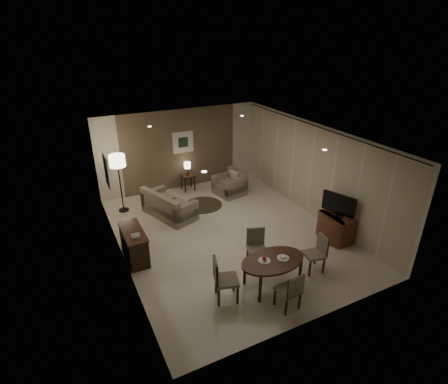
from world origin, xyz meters
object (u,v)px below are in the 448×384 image
dining_table (272,273)px  chair_right (314,254)px  sofa (169,203)px  console_desk (134,244)px  chair_far (257,249)px  chair_near (288,290)px  floor_lamp (120,184)px  side_table (188,182)px  armchair (230,183)px  chair_left (227,279)px  tv_cabinet (336,227)px

dining_table → chair_right: (1.13, 0.03, 0.10)m
sofa → console_desk: bearing=119.5°
chair_far → chair_right: (1.06, -0.71, -0.01)m
console_desk → chair_near: chair_near is taller
chair_right → dining_table: bearing=-79.5°
floor_lamp → side_table: bearing=13.3°
armchair → floor_lamp: floor_lamp is taller
side_table → chair_far: bearing=-91.6°
chair_left → floor_lamp: bearing=29.3°
sofa → chair_near: bearing=170.5°
side_table → floor_lamp: 2.46m
dining_table → sofa: (-0.95, 3.98, 0.06)m
console_desk → armchair: size_ratio=1.34×
dining_table → armchair: 4.69m
console_desk → chair_near: size_ratio=1.41×
side_table → floor_lamp: (-2.32, -0.55, 0.62)m
chair_left → chair_right: chair_left is taller
console_desk → dining_table: size_ratio=0.84×
armchair → floor_lamp: size_ratio=0.50×
armchair → side_table: (-1.11, 0.94, -0.12)m
chair_far → side_table: bearing=107.8°
chair_far → sofa: chair_far is taller
tv_cabinet → chair_near: chair_near is taller
console_desk → armchair: 4.29m
dining_table → armchair: size_ratio=1.59×
dining_table → floor_lamp: size_ratio=0.80×
chair_left → side_table: bearing=3.7°
console_desk → tv_cabinet: 5.11m
tv_cabinet → chair_left: (-3.56, -0.73, 0.12)m
console_desk → tv_cabinet: console_desk is taller
armchair → side_table: armchair is taller
floor_lamp → sofa: bearing=-38.0°
armchair → dining_table: bearing=-26.6°
sofa → chair_right: bearing=-172.2°
console_desk → sofa: size_ratio=0.72×
dining_table → chair_far: (0.08, 0.74, 0.12)m
chair_left → side_table: chair_left is taller
tv_cabinet → side_table: tv_cabinet is taller
console_desk → chair_right: chair_right is taller
chair_near → chair_left: 1.22m
sofa → side_table: 1.86m
tv_cabinet → chair_far: 2.45m
tv_cabinet → armchair: armchair is taller
sofa → armchair: (2.27, 0.52, 0.00)m
chair_left → tv_cabinet: bearing=-61.6°
chair_right → armchair: (0.19, 4.47, -0.04)m
sofa → tv_cabinet: bearing=-152.4°
console_desk → floor_lamp: floor_lamp is taller
chair_right → floor_lamp: (-3.24, 4.86, 0.45)m
dining_table → chair_near: bearing=-97.0°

